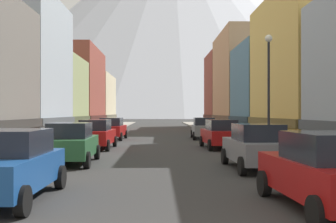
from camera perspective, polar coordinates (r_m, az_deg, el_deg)
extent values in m
cube|color=gray|center=(40.18, -10.23, -3.18)|extent=(2.50, 100.00, 0.15)
cube|color=gray|center=(40.18, 7.69, -3.18)|extent=(2.50, 100.00, 0.15)
cube|color=#99A5B2|center=(33.81, -21.21, 5.23)|extent=(7.97, 9.94, 10.74)
cube|color=#444A50|center=(33.67, -21.22, -1.17)|extent=(8.27, 9.94, 0.50)
cube|color=#8C9966|center=(42.35, -16.66, 1.97)|extent=(7.46, 8.34, 7.52)
cube|color=#3F442D|center=(42.33, -16.66, -0.95)|extent=(7.76, 8.34, 0.50)
cube|color=brown|center=(53.47, -13.50, 2.94)|extent=(7.62, 13.38, 10.13)
cube|color=#3B1B16|center=(53.39, -13.50, -0.78)|extent=(7.92, 13.38, 0.50)
cube|color=beige|center=(67.46, -11.88, 1.46)|extent=(9.84, 13.85, 8.13)
cube|color=#595444|center=(67.44, -11.89, -0.64)|extent=(10.14, 13.85, 0.50)
cube|color=#D8B259|center=(30.38, 19.82, 5.33)|extent=(6.77, 11.89, 10.21)
cube|color=brown|center=(30.25, 19.82, -1.29)|extent=(7.07, 11.89, 0.50)
cube|color=slate|center=(40.72, 14.33, 2.82)|extent=(6.88, 9.24, 8.61)
cube|color=#22333F|center=(40.67, 14.33, -0.99)|extent=(7.18, 9.24, 0.50)
cube|color=tan|center=(52.67, 11.74, 3.98)|extent=(8.66, 13.64, 11.96)
cube|color=brown|center=(52.54, 11.74, -0.79)|extent=(8.96, 13.64, 0.50)
cube|color=brown|center=(64.81, 8.98, 2.85)|extent=(8.03, 10.52, 11.14)
cube|color=#3B1B16|center=(64.72, 8.98, -0.66)|extent=(8.33, 10.52, 0.50)
cube|color=#19478C|center=(11.35, -21.01, -7.64)|extent=(1.87, 4.41, 0.80)
cube|color=#1E232D|center=(11.51, -20.58, -3.94)|extent=(1.61, 2.21, 0.64)
cylinder|color=black|center=(9.58, -19.21, -11.48)|extent=(0.22, 0.68, 0.68)
cylinder|color=black|center=(12.71, -14.47, -8.66)|extent=(0.22, 0.68, 0.68)
cube|color=#265933|center=(18.64, -13.07, -4.69)|extent=(1.95, 4.45, 0.80)
cube|color=#1E232D|center=(18.35, -13.21, -2.51)|extent=(1.66, 2.24, 0.64)
cylinder|color=black|center=(20.47, -14.79, -5.40)|extent=(0.24, 0.69, 0.68)
cylinder|color=black|center=(20.17, -9.65, -5.48)|extent=(0.24, 0.69, 0.68)
cylinder|color=black|center=(17.27, -17.08, -6.38)|extent=(0.24, 0.69, 0.68)
cylinder|color=black|center=(16.91, -10.99, -6.52)|extent=(0.24, 0.69, 0.68)
cube|color=#9E1111|center=(25.80, -9.76, -3.41)|extent=(1.94, 4.44, 0.80)
cube|color=#1E232D|center=(25.52, -9.85, -1.83)|extent=(1.65, 2.24, 0.64)
cylinder|color=black|center=(27.61, -11.06, -4.03)|extent=(0.24, 0.69, 0.68)
cylinder|color=black|center=(27.32, -7.26, -4.07)|extent=(0.24, 0.69, 0.68)
cylinder|color=black|center=(24.39, -12.56, -4.55)|extent=(0.24, 0.69, 0.68)
cylinder|color=black|center=(24.05, -8.27, -4.61)|extent=(0.24, 0.69, 0.68)
cube|color=#9E1111|center=(34.36, -7.63, -2.59)|extent=(2.02, 4.47, 0.80)
cube|color=#1E232D|center=(34.09, -7.69, -1.40)|extent=(1.69, 2.26, 0.64)
cylinder|color=black|center=(36.15, -8.67, -3.10)|extent=(0.25, 0.69, 0.68)
cylinder|color=black|center=(35.89, -5.77, -3.12)|extent=(0.25, 0.69, 0.68)
cylinder|color=black|center=(32.91, -9.65, -3.39)|extent=(0.25, 0.69, 0.68)
cylinder|color=black|center=(32.62, -6.47, -3.42)|extent=(0.25, 0.69, 0.68)
cube|color=#9E1111|center=(10.28, 20.67, -8.44)|extent=(2.05, 4.48, 0.80)
cube|color=#1E232D|center=(9.98, 21.27, -4.53)|extent=(1.71, 2.28, 0.64)
cylinder|color=black|center=(11.54, 12.97, -9.53)|extent=(0.25, 0.69, 0.68)
cylinder|color=black|center=(12.20, 21.36, -9.01)|extent=(0.25, 0.69, 0.68)
cylinder|color=black|center=(8.50, 19.67, -12.95)|extent=(0.25, 0.69, 0.68)
cube|color=slate|center=(16.74, 11.90, -5.21)|extent=(1.96, 4.45, 0.80)
cube|color=#1E232D|center=(16.45, 12.12, -2.79)|extent=(1.66, 2.24, 0.64)
cylinder|color=black|center=(18.18, 7.75, -6.07)|extent=(0.24, 0.69, 0.68)
cylinder|color=black|center=(18.61, 13.36, -5.93)|extent=(0.24, 0.69, 0.68)
cylinder|color=black|center=(14.97, 10.09, -7.36)|extent=(0.24, 0.69, 0.68)
cylinder|color=black|center=(15.49, 16.79, -7.11)|extent=(0.24, 0.69, 0.68)
cube|color=#9E1111|center=(25.91, 7.18, -3.40)|extent=(2.04, 4.48, 0.80)
cube|color=#1E232D|center=(25.64, 7.28, -1.82)|extent=(1.70, 2.27, 0.64)
cylinder|color=black|center=(27.40, 4.62, -4.06)|extent=(0.25, 0.69, 0.68)
cylinder|color=black|center=(27.74, 8.39, -4.01)|extent=(0.25, 0.69, 0.68)
cylinder|color=black|center=(24.15, 5.79, -4.59)|extent=(0.25, 0.69, 0.68)
cylinder|color=black|center=(24.53, 10.04, -4.52)|extent=(0.25, 0.69, 0.68)
cube|color=slate|center=(35.14, 4.94, -2.53)|extent=(1.94, 4.44, 0.80)
cube|color=#1E232D|center=(35.37, 4.91, -1.35)|extent=(1.65, 2.24, 0.64)
cylinder|color=black|center=(33.61, 6.75, -3.33)|extent=(0.24, 0.68, 0.68)
cylinder|color=black|center=(33.45, 3.61, -3.34)|extent=(0.24, 0.68, 0.68)
cylinder|color=black|center=(36.89, 6.15, -3.04)|extent=(0.24, 0.68, 0.68)
cylinder|color=black|center=(36.74, 3.29, -3.05)|extent=(0.24, 0.68, 0.68)
cylinder|color=#4C5156|center=(16.19, 21.95, -5.88)|extent=(0.56, 0.56, 0.90)
cylinder|color=#2D2D33|center=(16.15, 21.95, -4.15)|extent=(0.59, 0.59, 0.08)
cylinder|color=brown|center=(25.05, 15.01, -4.50)|extent=(0.48, 0.48, 0.32)
sphere|color=#2A6A36|center=(25.01, 15.01, -3.45)|extent=(0.76, 0.76, 0.76)
cylinder|color=black|center=(20.90, 13.57, 1.74)|extent=(0.12, 0.12, 5.50)
sphere|color=white|center=(21.19, 13.57, 9.68)|extent=(0.36, 0.36, 0.36)
cone|color=silver|center=(271.30, 0.56, 12.49)|extent=(256.10, 256.10, 122.75)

